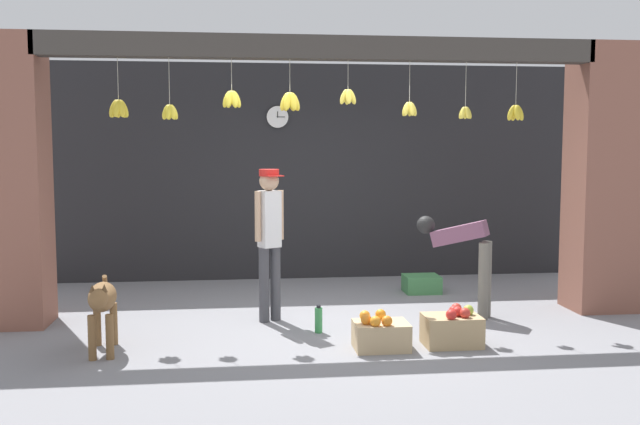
% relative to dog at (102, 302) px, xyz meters
% --- Properties ---
extents(ground_plane, '(60.00, 60.00, 0.00)m').
position_rel_dog_xyz_m(ground_plane, '(2.11, 0.86, -0.47)').
color(ground_plane, gray).
extents(shop_back_wall, '(7.72, 0.12, 3.00)m').
position_rel_dog_xyz_m(shop_back_wall, '(2.11, 3.50, 1.02)').
color(shop_back_wall, '#232326').
rests_on(shop_back_wall, ground_plane).
extents(shop_pillar_left, '(0.70, 0.60, 3.00)m').
position_rel_dog_xyz_m(shop_pillar_left, '(-1.10, 1.16, 1.02)').
color(shop_pillar_left, brown).
rests_on(shop_pillar_left, ground_plane).
extents(shop_pillar_right, '(0.70, 0.60, 3.00)m').
position_rel_dog_xyz_m(shop_pillar_right, '(5.33, 1.16, 1.02)').
color(shop_pillar_right, brown).
rests_on(shop_pillar_right, ground_plane).
extents(storefront_awning, '(5.82, 0.30, 0.88)m').
position_rel_dog_xyz_m(storefront_awning, '(2.07, 0.98, 2.35)').
color(storefront_awning, '#3D3833').
extents(dog, '(0.31, 0.90, 0.69)m').
position_rel_dog_xyz_m(dog, '(0.00, 0.00, 0.00)').
color(dog, brown).
rests_on(dog, ground_plane).
extents(shopkeeper, '(0.31, 0.30, 1.62)m').
position_rel_dog_xyz_m(shopkeeper, '(1.55, 1.02, 0.48)').
color(shopkeeper, '#424247').
rests_on(shopkeeper, ground_plane).
extents(worker_stooping, '(0.76, 0.58, 1.09)m').
position_rel_dog_xyz_m(worker_stooping, '(3.67, 1.00, 0.25)').
color(worker_stooping, '#6B665B').
rests_on(worker_stooping, ground_plane).
extents(fruit_crate_oranges, '(0.50, 0.38, 0.34)m').
position_rel_dog_xyz_m(fruit_crate_oranges, '(2.51, -0.15, -0.33)').
color(fruit_crate_oranges, tan).
rests_on(fruit_crate_oranges, ground_plane).
extents(fruit_crate_apples, '(0.52, 0.37, 0.38)m').
position_rel_dog_xyz_m(fruit_crate_apples, '(3.21, -0.11, -0.31)').
color(fruit_crate_apples, tan).
rests_on(fruit_crate_apples, ground_plane).
extents(produce_box_green, '(0.44, 0.38, 0.22)m').
position_rel_dog_xyz_m(produce_box_green, '(3.54, 2.29, -0.36)').
color(produce_box_green, '#42844C').
rests_on(produce_box_green, ground_plane).
extents(water_bottle, '(0.08, 0.08, 0.28)m').
position_rel_dog_xyz_m(water_bottle, '(2.01, 0.49, -0.34)').
color(water_bottle, '#38934C').
rests_on(water_bottle, ground_plane).
extents(wall_clock, '(0.32, 0.03, 0.32)m').
position_rel_dog_xyz_m(wall_clock, '(1.77, 3.42, 1.79)').
color(wall_clock, black).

